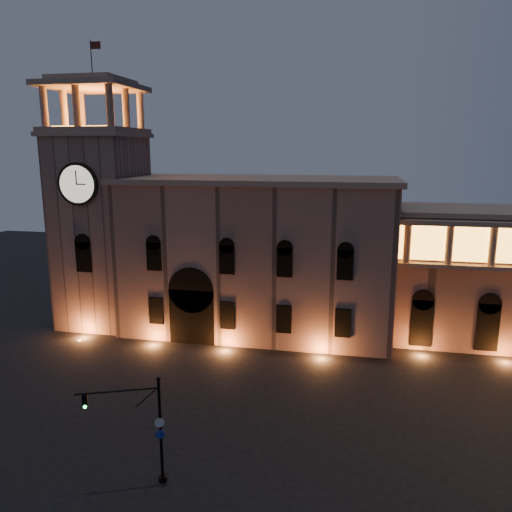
# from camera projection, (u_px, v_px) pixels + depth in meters

# --- Properties ---
(ground) EXTENTS (160.00, 160.00, 0.00)m
(ground) POSITION_uv_depth(u_px,v_px,m) (226.00, 431.00, 37.24)
(ground) COLOR black
(ground) RESTS_ON ground
(government_building) EXTENTS (30.80, 12.80, 17.60)m
(government_building) POSITION_uv_depth(u_px,v_px,m) (257.00, 256.00, 56.83)
(government_building) COLOR #896659
(government_building) RESTS_ON ground
(clock_tower) EXTENTS (9.80, 9.80, 32.40)m
(clock_tower) POSITION_uv_depth(u_px,v_px,m) (102.00, 220.00, 58.69)
(clock_tower) COLOR #896659
(clock_tower) RESTS_ON ground
(traffic_light) EXTENTS (4.90, 2.14, 7.15)m
(traffic_light) POSITION_uv_depth(u_px,v_px,m) (146.00, 429.00, 30.76)
(traffic_light) COLOR black
(traffic_light) RESTS_ON ground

